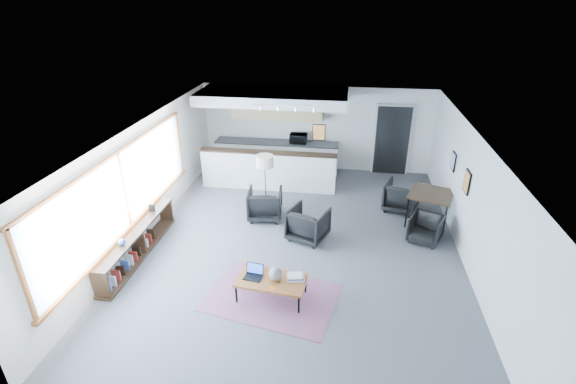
# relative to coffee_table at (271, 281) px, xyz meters

# --- Properties ---
(room) EXTENTS (7.02, 9.02, 2.62)m
(room) POSITION_rel_coffee_table_xyz_m (0.26, 1.94, 0.92)
(room) COLOR #4D4D4F
(room) RESTS_ON ground
(window) EXTENTS (0.10, 5.95, 1.66)m
(window) POSITION_rel_coffee_table_xyz_m (-3.20, 1.04, 1.08)
(window) COLOR #8CBFFF
(window) RESTS_ON room
(console) EXTENTS (0.35, 3.00, 0.80)m
(console) POSITION_rel_coffee_table_xyz_m (-3.04, 0.89, -0.05)
(console) COLOR black
(console) RESTS_ON floor
(kitchenette) EXTENTS (4.20, 1.96, 2.60)m
(kitchenette) POSITION_rel_coffee_table_xyz_m (-0.94, 5.65, 1.00)
(kitchenette) COLOR white
(kitchenette) RESTS_ON floor
(doorway) EXTENTS (1.10, 0.12, 2.15)m
(doorway) POSITION_rel_coffee_table_xyz_m (2.56, 6.36, 0.70)
(doorway) COLOR black
(doorway) RESTS_ON room
(track_light) EXTENTS (1.60, 0.07, 0.15)m
(track_light) POSITION_rel_coffee_table_xyz_m (-0.33, 4.14, 2.15)
(track_light) COLOR silver
(track_light) RESTS_ON room
(wall_art_lower) EXTENTS (0.03, 0.38, 0.48)m
(wall_art_lower) POSITION_rel_coffee_table_xyz_m (3.73, 2.34, 1.17)
(wall_art_lower) COLOR black
(wall_art_lower) RESTS_ON room
(wall_art_upper) EXTENTS (0.03, 0.34, 0.44)m
(wall_art_upper) POSITION_rel_coffee_table_xyz_m (3.73, 3.64, 1.12)
(wall_art_upper) COLOR black
(wall_art_upper) RESTS_ON room
(kilim_rug) EXTENTS (2.60, 2.01, 0.01)m
(kilim_rug) POSITION_rel_coffee_table_xyz_m (0.00, 0.00, -0.37)
(kilim_rug) COLOR #673951
(kilim_rug) RESTS_ON floor
(coffee_table) EXTENTS (1.32, 0.80, 0.41)m
(coffee_table) POSITION_rel_coffee_table_xyz_m (0.00, 0.00, 0.00)
(coffee_table) COLOR brown
(coffee_table) RESTS_ON floor
(laptop) EXTENTS (0.36, 0.31, 0.23)m
(laptop) POSITION_rel_coffee_table_xyz_m (-0.33, 0.06, 0.10)
(laptop) COLOR black
(laptop) RESTS_ON coffee_table
(ceramic_pot) EXTENTS (0.25, 0.25, 0.25)m
(ceramic_pot) POSITION_rel_coffee_table_xyz_m (0.07, 0.01, 0.16)
(ceramic_pot) COLOR gray
(ceramic_pot) RESTS_ON coffee_table
(book_stack) EXTENTS (0.35, 0.30, 0.10)m
(book_stack) POSITION_rel_coffee_table_xyz_m (0.43, 0.08, 0.07)
(book_stack) COLOR silver
(book_stack) RESTS_ON coffee_table
(coaster) EXTENTS (0.11, 0.11, 0.01)m
(coaster) POSITION_rel_coffee_table_xyz_m (0.06, -0.25, 0.03)
(coaster) COLOR #E5590C
(coaster) RESTS_ON coffee_table
(armchair_left) EXTENTS (0.88, 0.83, 0.83)m
(armchair_left) POSITION_rel_coffee_table_xyz_m (-0.70, 2.97, 0.04)
(armchair_left) COLOR black
(armchair_left) RESTS_ON floor
(armchair_right) EXTENTS (1.01, 0.98, 0.83)m
(armchair_right) POSITION_rel_coffee_table_xyz_m (0.45, 2.15, 0.03)
(armchair_right) COLOR black
(armchair_right) RESTS_ON floor
(floor_lamp) EXTENTS (0.48, 0.48, 1.52)m
(floor_lamp) POSITION_rel_coffee_table_xyz_m (-0.75, 3.31, 0.95)
(floor_lamp) COLOR black
(floor_lamp) RESTS_ON floor
(dining_table) EXTENTS (1.23, 1.23, 0.82)m
(dining_table) POSITION_rel_coffee_table_xyz_m (3.26, 3.25, 0.37)
(dining_table) COLOR black
(dining_table) RESTS_ON floor
(dining_chair_near) EXTENTS (0.74, 0.72, 0.59)m
(dining_chair_near) POSITION_rel_coffee_table_xyz_m (3.08, 2.41, -0.09)
(dining_chair_near) COLOR black
(dining_chair_near) RESTS_ON floor
(dining_chair_far) EXTENTS (0.85, 0.83, 0.70)m
(dining_chair_far) POSITION_rel_coffee_table_xyz_m (2.69, 3.88, -0.03)
(dining_chair_far) COLOR black
(dining_chair_far) RESTS_ON floor
(microwave) EXTENTS (0.52, 0.29, 0.35)m
(microwave) POSITION_rel_coffee_table_xyz_m (-0.26, 6.09, 0.73)
(microwave) COLOR black
(microwave) RESTS_ON kitchenette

